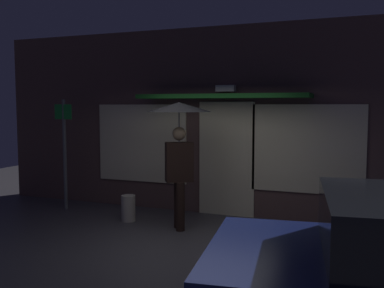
# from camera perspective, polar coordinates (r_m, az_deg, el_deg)

# --- Properties ---
(ground_plane) EXTENTS (18.00, 18.00, 0.00)m
(ground_plane) POSITION_cam_1_polar(r_m,az_deg,el_deg) (6.64, -1.12, -13.61)
(ground_plane) COLOR #423F44
(building_facade) EXTENTS (10.29, 1.00, 3.64)m
(building_facade) POSITION_cam_1_polar(r_m,az_deg,el_deg) (8.51, 4.86, 2.92)
(building_facade) COLOR brown
(building_facade) RESTS_ON ground
(person_with_umbrella) EXTENTS (1.11, 1.11, 2.18)m
(person_with_umbrella) POSITION_cam_1_polar(r_m,az_deg,el_deg) (7.36, -1.71, 1.52)
(person_with_umbrella) COLOR black
(person_with_umbrella) RESTS_ON ground
(street_sign_post) EXTENTS (0.40, 0.07, 2.25)m
(street_sign_post) POSITION_cam_1_polar(r_m,az_deg,el_deg) (9.24, -16.37, -0.40)
(street_sign_post) COLOR #595B60
(street_sign_post) RESTS_ON ground
(sidewalk_bollard) EXTENTS (0.26, 0.26, 0.48)m
(sidewalk_bollard) POSITION_cam_1_polar(r_m,az_deg,el_deg) (8.18, -8.34, -8.33)
(sidewalk_bollard) COLOR #B2A899
(sidewalk_bollard) RESTS_ON ground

